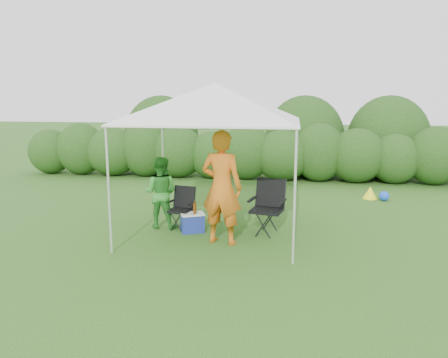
# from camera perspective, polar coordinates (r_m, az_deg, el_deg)

# --- Properties ---
(ground) EXTENTS (70.00, 70.00, 0.00)m
(ground) POSITION_cam_1_polar(r_m,az_deg,el_deg) (8.13, -1.72, -7.78)
(ground) COLOR #34621F
(hedge) EXTENTS (15.02, 1.53, 1.80)m
(hedge) POSITION_cam_1_polar(r_m,az_deg,el_deg) (13.75, 3.43, 3.35)
(hedge) COLOR #254B17
(hedge) RESTS_ON ground
(canopy) EXTENTS (3.10, 3.10, 2.83)m
(canopy) POSITION_cam_1_polar(r_m,az_deg,el_deg) (8.20, -1.15, 9.91)
(canopy) COLOR silver
(canopy) RESTS_ON ground
(chair_right) EXTENTS (0.73, 0.69, 1.03)m
(chair_right) POSITION_cam_1_polar(r_m,az_deg,el_deg) (8.37, 5.81, -3.10)
(chair_right) COLOR black
(chair_right) RESTS_ON ground
(chair_left) EXTENTS (0.58, 0.55, 0.82)m
(chair_left) POSITION_cam_1_polar(r_m,az_deg,el_deg) (8.71, -5.51, -3.36)
(chair_left) COLOR black
(chair_left) RESTS_ON ground
(man) EXTENTS (0.82, 0.62, 2.02)m
(man) POSITION_cam_1_polar(r_m,az_deg,el_deg) (7.63, -0.31, -1.11)
(man) COLOR #D26317
(man) RESTS_ON ground
(woman) EXTENTS (0.70, 0.55, 1.42)m
(woman) POSITION_cam_1_polar(r_m,az_deg,el_deg) (8.73, -8.28, -1.75)
(woman) COLOR #2F872C
(woman) RESTS_ON ground
(cooler) EXTENTS (0.54, 0.48, 0.37)m
(cooler) POSITION_cam_1_polar(r_m,az_deg,el_deg) (8.48, -4.15, -5.67)
(cooler) COLOR navy
(cooler) RESTS_ON ground
(bottle) EXTENTS (0.07, 0.07, 0.25)m
(bottle) POSITION_cam_1_polar(r_m,az_deg,el_deg) (8.35, -3.84, -3.72)
(bottle) COLOR #592D0C
(bottle) RESTS_ON cooler
(lawn_toy) EXTENTS (0.62, 0.51, 0.31)m
(lawn_toy) POSITION_cam_1_polar(r_m,az_deg,el_deg) (11.76, 18.97, -1.81)
(lawn_toy) COLOR yellow
(lawn_toy) RESTS_ON ground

